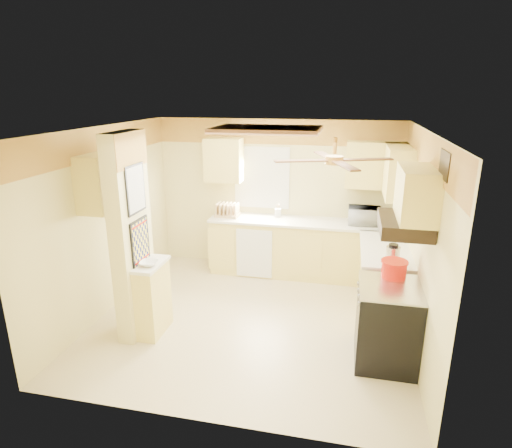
% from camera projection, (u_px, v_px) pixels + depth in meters
% --- Properties ---
extents(floor, '(4.00, 4.00, 0.00)m').
position_uv_depth(floor, '(252.00, 319.00, 5.73)').
color(floor, beige).
rests_on(floor, ground).
extents(ceiling, '(4.00, 4.00, 0.00)m').
position_uv_depth(ceiling, '(251.00, 129.00, 4.98)').
color(ceiling, white).
rests_on(ceiling, wall_back).
extents(wall_back, '(4.00, 0.00, 4.00)m').
position_uv_depth(wall_back, '(277.00, 196.00, 7.13)').
color(wall_back, '#E1D389').
rests_on(wall_back, floor).
extents(wall_front, '(4.00, 0.00, 4.00)m').
position_uv_depth(wall_front, '(201.00, 301.00, 3.58)').
color(wall_front, '#E1D389').
rests_on(wall_front, floor).
extents(wall_left, '(0.00, 3.80, 3.80)m').
position_uv_depth(wall_left, '(107.00, 221.00, 5.76)').
color(wall_left, '#E1D389').
rests_on(wall_left, floor).
extents(wall_right, '(0.00, 3.80, 3.80)m').
position_uv_depth(wall_right, '(419.00, 242.00, 4.95)').
color(wall_right, '#E1D389').
rests_on(wall_right, floor).
extents(wallpaper_border, '(4.00, 0.02, 0.40)m').
position_uv_depth(wallpaper_border, '(277.00, 132.00, 6.79)').
color(wallpaper_border, '#FFC34B').
rests_on(wallpaper_border, wall_back).
extents(partition_column, '(0.20, 0.70, 2.50)m').
position_uv_depth(partition_column, '(131.00, 237.00, 5.12)').
color(partition_column, '#E1D389').
rests_on(partition_column, floor).
extents(partition_ledge, '(0.25, 0.55, 0.90)m').
position_uv_depth(partition_ledge, '(153.00, 299.00, 5.31)').
color(partition_ledge, '#EED76C').
rests_on(partition_ledge, floor).
extents(ledge_top, '(0.28, 0.58, 0.04)m').
position_uv_depth(ledge_top, '(150.00, 264.00, 5.17)').
color(ledge_top, white).
rests_on(ledge_top, partition_ledge).
extents(lower_cabinets_back, '(3.00, 0.60, 0.90)m').
position_uv_depth(lower_cabinets_back, '(303.00, 249.00, 6.99)').
color(lower_cabinets_back, '#EED76C').
rests_on(lower_cabinets_back, floor).
extents(lower_cabinets_right, '(0.60, 1.40, 0.90)m').
position_uv_depth(lower_cabinets_right, '(383.00, 281.00, 5.81)').
color(lower_cabinets_right, '#EED76C').
rests_on(lower_cabinets_right, floor).
extents(countertop_back, '(3.04, 0.64, 0.04)m').
position_uv_depth(countertop_back, '(304.00, 222.00, 6.84)').
color(countertop_back, white).
rests_on(countertop_back, lower_cabinets_back).
extents(countertop_right, '(0.64, 1.44, 0.04)m').
position_uv_depth(countertop_right, '(385.00, 249.00, 5.67)').
color(countertop_right, white).
rests_on(countertop_right, lower_cabinets_right).
extents(dishwasher_panel, '(0.58, 0.02, 0.80)m').
position_uv_depth(dishwasher_panel, '(254.00, 254.00, 6.85)').
color(dishwasher_panel, white).
rests_on(dishwasher_panel, lower_cabinets_back).
extents(window, '(0.92, 0.02, 1.02)m').
position_uv_depth(window, '(262.00, 178.00, 7.08)').
color(window, white).
rests_on(window, wall_back).
extents(upper_cab_back_left, '(0.60, 0.35, 0.70)m').
position_uv_depth(upper_cab_back_left, '(224.00, 160.00, 6.96)').
color(upper_cab_back_left, '#EED76C').
rests_on(upper_cab_back_left, wall_back).
extents(upper_cab_back_right, '(0.90, 0.35, 0.70)m').
position_uv_depth(upper_cab_back_right, '(376.00, 165.00, 6.47)').
color(upper_cab_back_right, '#EED76C').
rests_on(upper_cab_back_right, wall_back).
extents(upper_cab_right, '(0.35, 1.00, 0.70)m').
position_uv_depth(upper_cab_right, '(398.00, 171.00, 5.97)').
color(upper_cab_right, '#EED76C').
rests_on(upper_cab_right, wall_right).
extents(upper_cab_left_wall, '(0.35, 0.75, 0.70)m').
position_uv_depth(upper_cab_left_wall, '(104.00, 181.00, 5.31)').
color(upper_cab_left_wall, '#EED76C').
rests_on(upper_cab_left_wall, wall_left).
extents(upper_cab_over_stove, '(0.35, 0.76, 0.52)m').
position_uv_depth(upper_cab_over_stove, '(417.00, 194.00, 4.26)').
color(upper_cab_over_stove, '#EED76C').
rests_on(upper_cab_over_stove, wall_right).
extents(stove, '(0.68, 0.77, 0.92)m').
position_uv_depth(stove, '(387.00, 324.00, 4.74)').
color(stove, black).
rests_on(stove, floor).
extents(range_hood, '(0.50, 0.76, 0.14)m').
position_uv_depth(range_hood, '(404.00, 225.00, 4.38)').
color(range_hood, black).
rests_on(range_hood, upper_cab_over_stove).
extents(poster_menu, '(0.02, 0.42, 0.57)m').
position_uv_depth(poster_menu, '(136.00, 189.00, 4.91)').
color(poster_menu, black).
rests_on(poster_menu, partition_column).
extents(poster_nashville, '(0.02, 0.42, 0.57)m').
position_uv_depth(poster_nashville, '(140.00, 242.00, 5.11)').
color(poster_nashville, black).
rests_on(poster_nashville, partition_column).
extents(ceiling_light_panel, '(1.35, 0.95, 0.06)m').
position_uv_depth(ceiling_light_panel, '(267.00, 130.00, 5.44)').
color(ceiling_light_panel, brown).
rests_on(ceiling_light_panel, ceiling).
extents(ceiling_fan, '(1.15, 1.15, 0.26)m').
position_uv_depth(ceiling_fan, '(334.00, 160.00, 4.19)').
color(ceiling_fan, gold).
rests_on(ceiling_fan, ceiling).
extents(vent_grate, '(0.02, 0.40, 0.25)m').
position_uv_depth(vent_grate, '(445.00, 165.00, 3.80)').
color(vent_grate, black).
rests_on(vent_grate, wall_right).
extents(microwave, '(0.50, 0.34, 0.27)m').
position_uv_depth(microwave, '(365.00, 216.00, 6.62)').
color(microwave, white).
rests_on(microwave, countertop_back).
extents(bowl, '(0.24, 0.24, 0.05)m').
position_uv_depth(bowl, '(149.00, 263.00, 5.08)').
color(bowl, white).
rests_on(bowl, ledge_top).
extents(dutch_oven, '(0.30, 0.30, 0.20)m').
position_uv_depth(dutch_oven, '(394.00, 269.00, 4.81)').
color(dutch_oven, red).
rests_on(dutch_oven, stove).
extents(kettle, '(0.17, 0.17, 0.25)m').
position_uv_depth(kettle, '(393.00, 255.00, 5.09)').
color(kettle, silver).
rests_on(kettle, countertop_right).
extents(dish_rack, '(0.39, 0.29, 0.22)m').
position_uv_depth(dish_rack, '(227.00, 212.00, 7.06)').
color(dish_rack, tan).
rests_on(dish_rack, countertop_back).
extents(utensil_crock, '(0.10, 0.10, 0.21)m').
position_uv_depth(utensil_crock, '(278.00, 212.00, 7.04)').
color(utensil_crock, white).
rests_on(utensil_crock, countertop_back).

